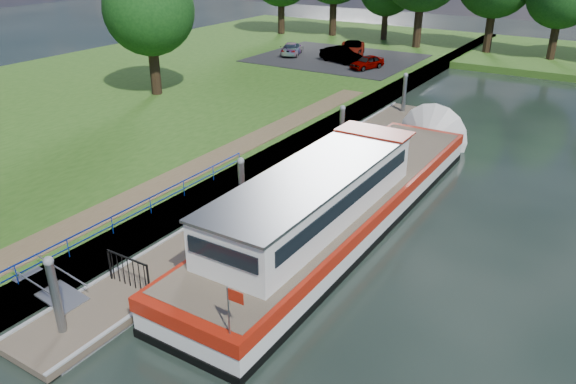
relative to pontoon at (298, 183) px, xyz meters
The scene contains 16 objects.
ground 13.00m from the pontoon, 90.00° to the right, with size 160.00×160.00×0.00m, color black.
riverbank 18.11m from the pontoon, behind, with size 32.00×90.00×0.78m, color #2A5117.
bank_edge 3.25m from the pontoon, 141.89° to the left, with size 1.10×90.00×0.78m, color #473D2D.
footpath 6.69m from the pontoon, 131.35° to the right, with size 1.60×40.00×0.05m, color brown.
carpark 27.32m from the pontoon, 113.75° to the left, with size 14.00×12.00×0.06m, color black.
blue_fence 10.43m from the pontoon, 105.38° to the right, with size 0.04×18.04×0.72m.
pontoon is the anchor object (origin of this frame).
mooring_piles 1.10m from the pontoon, ahead, with size 0.30×27.30×3.55m.
gangway 12.64m from the pontoon, 98.42° to the right, with size 2.58×1.00×0.92m.
gate_panel 10.84m from the pontoon, 90.00° to the right, with size 1.85×0.05×1.15m.
barge 4.14m from the pontoon, 27.06° to the right, with size 4.36×21.15×4.78m.
bank_tree_a 18.78m from the pontoon, 156.11° to the left, with size 6.12×6.12×9.72m.
car_a 23.25m from the pontoon, 106.80° to the left, with size 1.31×3.25×1.11m, color #999999.
car_b 25.37m from the pontoon, 112.68° to the left, with size 1.42×4.07×1.34m, color #999999.
car_c 28.50m from the pontoon, 122.37° to the left, with size 1.61×3.95×1.15m, color #999999.
car_d 28.65m from the pontoon, 111.08° to the left, with size 2.17×4.71×1.31m, color #999999.
Camera 1 is at (12.80, -8.29, 11.09)m, focal length 35.00 mm.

